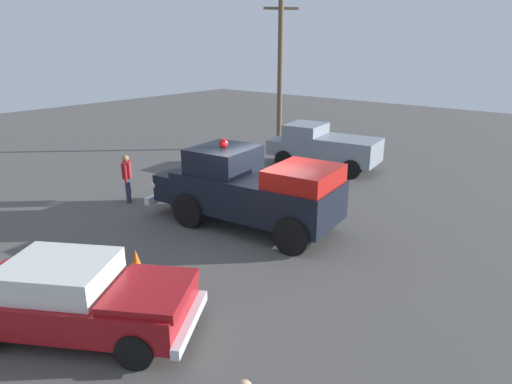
{
  "coord_description": "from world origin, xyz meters",
  "views": [
    {
      "loc": [
        -9.67,
        -7.69,
        5.31
      ],
      "look_at": [
        -0.04,
        0.2,
        1.12
      ],
      "focal_mm": 31.38,
      "sensor_mm": 36.0,
      "label": 1
    }
  ],
  "objects_px": {
    "lawn_chair_by_car": "(298,179)",
    "traffic_cone": "(136,262)",
    "classic_hot_rod": "(80,297)",
    "spectator_standing": "(127,175)",
    "vintage_fire_truck": "(249,188)",
    "parked_pickup": "(324,146)",
    "utility_pole": "(280,72)"
  },
  "relations": [
    {
      "from": "utility_pole",
      "to": "traffic_cone",
      "type": "relative_size",
      "value": 11.72
    },
    {
      "from": "vintage_fire_truck",
      "to": "lawn_chair_by_car",
      "type": "xyz_separation_m",
      "value": [
        3.37,
        0.53,
        -0.61
      ]
    },
    {
      "from": "spectator_standing",
      "to": "utility_pole",
      "type": "xyz_separation_m",
      "value": [
        10.05,
        0.94,
        2.9
      ]
    },
    {
      "from": "classic_hot_rod",
      "to": "traffic_cone",
      "type": "bearing_deg",
      "value": 27.89
    },
    {
      "from": "spectator_standing",
      "to": "utility_pole",
      "type": "height_order",
      "value": "utility_pole"
    },
    {
      "from": "vintage_fire_truck",
      "to": "traffic_cone",
      "type": "relative_size",
      "value": 9.72
    },
    {
      "from": "vintage_fire_truck",
      "to": "parked_pickup",
      "type": "height_order",
      "value": "vintage_fire_truck"
    },
    {
      "from": "vintage_fire_truck",
      "to": "spectator_standing",
      "type": "xyz_separation_m",
      "value": [
        -1.02,
        4.64,
        -0.23
      ]
    },
    {
      "from": "vintage_fire_truck",
      "to": "classic_hot_rod",
      "type": "relative_size",
      "value": 1.32
    },
    {
      "from": "parked_pickup",
      "to": "utility_pole",
      "type": "relative_size",
      "value": 0.67
    },
    {
      "from": "lawn_chair_by_car",
      "to": "spectator_standing",
      "type": "xyz_separation_m",
      "value": [
        -4.39,
        4.11,
        0.37
      ]
    },
    {
      "from": "vintage_fire_truck",
      "to": "classic_hot_rod",
      "type": "bearing_deg",
      "value": -171.61
    },
    {
      "from": "vintage_fire_truck",
      "to": "utility_pole",
      "type": "height_order",
      "value": "utility_pole"
    },
    {
      "from": "classic_hot_rod",
      "to": "parked_pickup",
      "type": "xyz_separation_m",
      "value": [
        13.08,
        2.59,
        0.24
      ]
    },
    {
      "from": "vintage_fire_truck",
      "to": "lawn_chair_by_car",
      "type": "relative_size",
      "value": 6.05
    },
    {
      "from": "parked_pickup",
      "to": "spectator_standing",
      "type": "distance_m",
      "value": 8.59
    },
    {
      "from": "lawn_chair_by_car",
      "to": "utility_pole",
      "type": "height_order",
      "value": "utility_pole"
    },
    {
      "from": "vintage_fire_truck",
      "to": "parked_pickup",
      "type": "xyz_separation_m",
      "value": [
        7.05,
        1.7,
        -0.21
      ]
    },
    {
      "from": "classic_hot_rod",
      "to": "spectator_standing",
      "type": "distance_m",
      "value": 7.46
    },
    {
      "from": "parked_pickup",
      "to": "lawn_chair_by_car",
      "type": "distance_m",
      "value": 3.89
    },
    {
      "from": "spectator_standing",
      "to": "traffic_cone",
      "type": "bearing_deg",
      "value": -123.7
    },
    {
      "from": "lawn_chair_by_car",
      "to": "traffic_cone",
      "type": "distance_m",
      "value": 7.37
    },
    {
      "from": "vintage_fire_truck",
      "to": "spectator_standing",
      "type": "height_order",
      "value": "vintage_fire_truck"
    },
    {
      "from": "vintage_fire_truck",
      "to": "parked_pickup",
      "type": "distance_m",
      "value": 7.26
    },
    {
      "from": "lawn_chair_by_car",
      "to": "parked_pickup",
      "type": "bearing_deg",
      "value": 17.59
    },
    {
      "from": "classic_hot_rod",
      "to": "utility_pole",
      "type": "height_order",
      "value": "utility_pole"
    },
    {
      "from": "lawn_chair_by_car",
      "to": "vintage_fire_truck",
      "type": "bearing_deg",
      "value": -171.09
    },
    {
      "from": "vintage_fire_truck",
      "to": "parked_pickup",
      "type": "relative_size",
      "value": 1.23
    },
    {
      "from": "classic_hot_rod",
      "to": "lawn_chair_by_car",
      "type": "relative_size",
      "value": 4.6
    },
    {
      "from": "vintage_fire_truck",
      "to": "traffic_cone",
      "type": "bearing_deg",
      "value": 177.3
    },
    {
      "from": "traffic_cone",
      "to": "vintage_fire_truck",
      "type": "bearing_deg",
      "value": -2.7
    },
    {
      "from": "classic_hot_rod",
      "to": "spectator_standing",
      "type": "bearing_deg",
      "value": 47.86
    }
  ]
}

